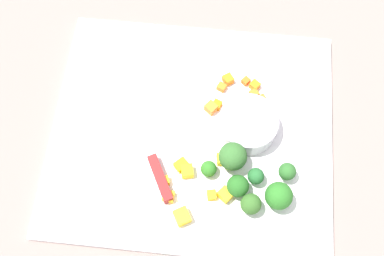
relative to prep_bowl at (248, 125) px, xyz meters
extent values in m
plane|color=gray|center=(0.09, 0.01, -0.03)|extent=(4.00, 4.00, 0.00)
cube|color=white|center=(0.09, 0.01, -0.02)|extent=(0.45, 0.40, 0.01)
cylinder|color=silver|center=(0.00, 0.00, 0.00)|extent=(0.09, 0.09, 0.04)
cube|color=silver|center=(0.22, -0.09, -0.02)|extent=(0.10, 0.16, 0.00)
cube|color=maroon|center=(0.13, 0.10, -0.01)|extent=(0.05, 0.07, 0.02)
cube|color=orange|center=(0.04, -0.08, -0.01)|extent=(0.02, 0.02, 0.01)
cube|color=orange|center=(-0.01, -0.06, -0.01)|extent=(0.02, 0.02, 0.01)
cube|color=orange|center=(0.05, -0.07, -0.01)|extent=(0.02, 0.02, 0.01)
cube|color=orange|center=(-0.01, -0.08, -0.01)|extent=(0.02, 0.02, 0.01)
cube|color=orange|center=(-0.02, -0.06, -0.01)|extent=(0.02, 0.02, 0.01)
cube|color=orange|center=(0.05, -0.04, -0.01)|extent=(0.02, 0.02, 0.01)
cube|color=orange|center=(0.01, -0.09, -0.01)|extent=(0.02, 0.02, 0.01)
cube|color=orange|center=(0.06, -0.03, -0.01)|extent=(0.02, 0.02, 0.02)
cube|color=yellow|center=(0.08, 0.08, -0.01)|extent=(0.02, 0.02, 0.02)
cube|color=yellow|center=(0.11, 0.13, -0.01)|extent=(0.02, 0.02, 0.01)
cube|color=yellow|center=(0.05, 0.12, -0.01)|extent=(0.02, 0.02, 0.01)
cube|color=yellow|center=(0.04, 0.06, -0.01)|extent=(0.02, 0.02, 0.01)
cube|color=yellow|center=(0.03, 0.11, -0.01)|extent=(0.03, 0.03, 0.02)
cube|color=yellow|center=(0.10, 0.07, -0.01)|extent=(0.02, 0.02, 0.01)
cube|color=yellow|center=(0.12, 0.10, -0.01)|extent=(0.02, 0.02, 0.01)
cube|color=yellow|center=(0.09, 0.15, -0.01)|extent=(0.03, 0.03, 0.02)
cylinder|color=#92C06D|center=(-0.01, 0.13, -0.01)|extent=(0.01, 0.01, 0.01)
sphere|color=#336325|center=(-0.01, 0.13, 0.00)|extent=(0.03, 0.03, 0.03)
cylinder|color=#85B15C|center=(-0.05, 0.11, -0.01)|extent=(0.01, 0.01, 0.02)
sphere|color=#2B7325|center=(-0.05, 0.11, 0.01)|extent=(0.04, 0.04, 0.04)
cylinder|color=#90AB6B|center=(-0.02, 0.08, -0.01)|extent=(0.01, 0.01, 0.01)
sphere|color=#25642E|center=(-0.02, 0.08, 0.00)|extent=(0.03, 0.03, 0.03)
cylinder|color=#83BF5A|center=(0.01, 0.10, -0.01)|extent=(0.01, 0.01, 0.01)
sphere|color=#256321|center=(0.01, 0.10, 0.00)|extent=(0.03, 0.03, 0.03)
cylinder|color=#7FB55E|center=(-0.06, 0.07, -0.01)|extent=(0.01, 0.01, 0.01)
sphere|color=#2E672A|center=(-0.06, 0.07, 0.00)|extent=(0.03, 0.03, 0.03)
cylinder|color=#8EB05B|center=(0.06, 0.08, -0.01)|extent=(0.01, 0.01, 0.01)
sphere|color=#2F7423|center=(0.06, 0.08, 0.00)|extent=(0.02, 0.02, 0.02)
cylinder|color=#95B65B|center=(0.02, 0.06, -0.01)|extent=(0.02, 0.02, 0.02)
sphere|color=#33682C|center=(0.02, 0.06, 0.01)|extent=(0.04, 0.04, 0.04)
camera|label=1|loc=(0.06, 0.32, 0.71)|focal=45.72mm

